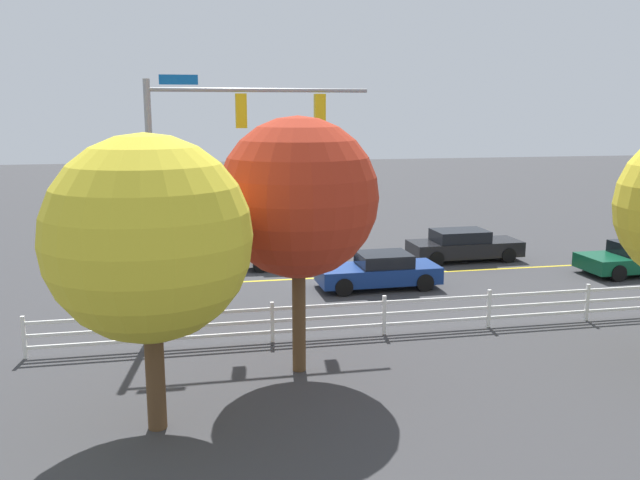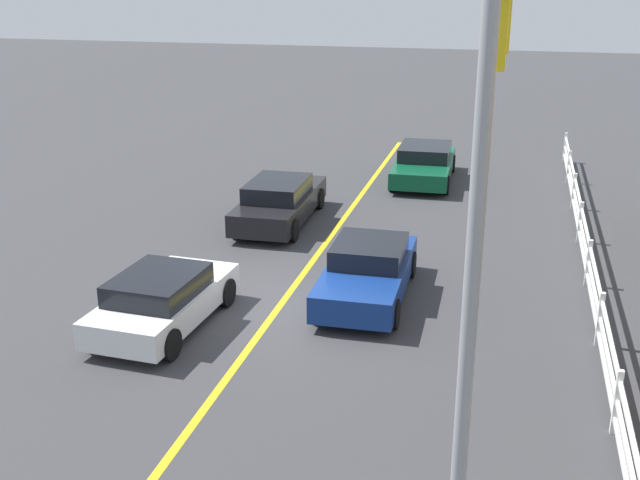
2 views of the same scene
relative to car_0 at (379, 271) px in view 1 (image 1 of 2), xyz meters
The scene contains 10 objects.
ground_plane 2.19m from the car_0, 59.42° to the right, with size 120.00×120.00×0.00m, color #38383A.
lane_center_stripe 3.50m from the car_0, 148.38° to the right, with size 28.00×0.16×0.01m, color gold.
signal_assembly 7.92m from the car_0, 24.22° to the left, with size 6.58×0.38×7.38m.
car_0 is the anchor object (origin of this frame).
car_1 6.02m from the car_0, 143.38° to the right, with size 4.83×1.93×1.34m.
car_2 10.74m from the car_0, behind, with size 4.69×2.12×1.25m.
car_3 4.69m from the car_0, 55.75° to the right, with size 4.04×2.05×1.24m.
white_rail_fence 5.34m from the car_0, 111.23° to the left, with size 26.10×0.10×1.15m.
tree_0 12.66m from the car_0, 51.94° to the left, with size 4.07×4.07×5.98m.
tree_2 9.08m from the car_0, 59.76° to the left, with size 3.85×3.85×6.27m.
Camera 1 is at (5.71, 24.48, 6.40)m, focal length 37.40 mm.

